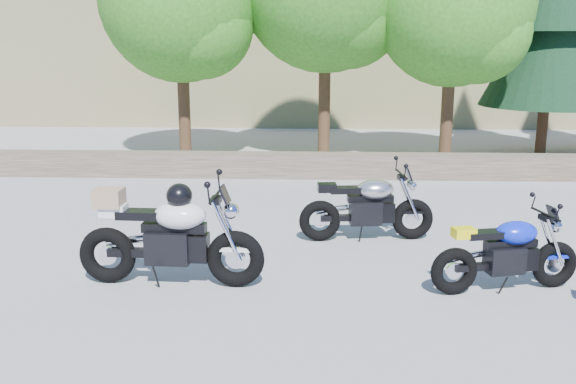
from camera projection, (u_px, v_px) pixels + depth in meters
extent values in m
plane|color=gray|center=(269.00, 266.00, 8.28)|extent=(90.00, 90.00, 0.00)
cube|color=#4C4232|center=(287.00, 165.00, 13.57)|extent=(22.00, 0.55, 0.50)
cylinder|color=#382314|center=(184.00, 98.00, 15.02)|extent=(0.28, 0.28, 3.02)
sphere|color=#286B17|center=(201.00, 26.00, 14.33)|extent=(2.38, 2.38, 2.38)
cylinder|color=#382314|center=(324.00, 89.00, 15.24)|extent=(0.28, 0.28, 3.36)
sphere|color=#286B17|center=(348.00, 10.00, 14.51)|extent=(2.64, 2.64, 2.64)
cylinder|color=#382314|center=(448.00, 102.00, 14.60)|extent=(0.28, 0.28, 2.91)
sphere|color=#286B17|center=(453.00, 2.00, 14.09)|extent=(3.54, 3.54, 3.54)
sphere|color=#286B17|center=(478.00, 31.00, 13.92)|extent=(2.29, 2.29, 2.29)
cylinder|color=#382314|center=(543.00, 113.00, 15.75)|extent=(0.26, 0.26, 2.16)
cone|color=black|center=(551.00, 38.00, 15.33)|extent=(3.17, 3.17, 3.24)
torus|color=black|center=(413.00, 219.00, 9.34)|extent=(0.62, 0.21, 0.60)
torus|color=black|center=(320.00, 221.00, 9.26)|extent=(0.62, 0.21, 0.60)
cylinder|color=silver|center=(413.00, 219.00, 9.34)|extent=(0.21, 0.06, 0.21)
cylinder|color=silver|center=(320.00, 221.00, 9.26)|extent=(0.21, 0.06, 0.21)
cube|color=black|center=(365.00, 212.00, 9.27)|extent=(0.48, 0.33, 0.34)
cube|color=black|center=(370.00, 198.00, 9.23)|extent=(0.67, 0.22, 0.09)
ellipsoid|color=#B3B3B8|center=(375.00, 189.00, 9.20)|extent=(0.58, 0.42, 0.29)
cube|color=black|center=(346.00, 190.00, 9.18)|extent=(0.49, 0.26, 0.09)
cube|color=black|center=(327.00, 188.00, 9.15)|extent=(0.28, 0.22, 0.12)
cylinder|color=black|center=(402.00, 174.00, 9.18)|extent=(0.09, 0.62, 0.03)
sphere|color=silver|center=(412.00, 185.00, 9.22)|extent=(0.17, 0.17, 0.17)
torus|color=black|center=(236.00, 259.00, 7.54)|extent=(0.70, 0.20, 0.69)
torus|color=black|center=(108.00, 255.00, 7.67)|extent=(0.70, 0.20, 0.69)
cylinder|color=silver|center=(236.00, 259.00, 7.54)|extent=(0.24, 0.05, 0.24)
cylinder|color=silver|center=(108.00, 255.00, 7.67)|extent=(0.24, 0.05, 0.24)
cube|color=black|center=(169.00, 247.00, 7.57)|extent=(0.53, 0.35, 0.39)
cube|color=black|center=(174.00, 227.00, 7.51)|extent=(0.76, 0.21, 0.11)
ellipsoid|color=silver|center=(180.00, 215.00, 7.47)|extent=(0.64, 0.44, 0.33)
cube|color=black|center=(140.00, 214.00, 7.51)|extent=(0.55, 0.26, 0.10)
cube|color=silver|center=(113.00, 210.00, 7.53)|extent=(0.31, 0.23, 0.14)
cylinder|color=black|center=(216.00, 195.00, 7.38)|extent=(0.07, 0.71, 0.03)
sphere|color=silver|center=(231.00, 211.00, 7.40)|extent=(0.19, 0.19, 0.19)
ellipsoid|color=black|center=(179.00, 196.00, 7.41)|extent=(0.32, 0.33, 0.29)
cube|color=#8E7052|center=(109.00, 198.00, 7.49)|extent=(0.33, 0.29, 0.22)
torus|color=black|center=(554.00, 264.00, 7.54)|extent=(0.58, 0.26, 0.56)
torus|color=black|center=(454.00, 271.00, 7.32)|extent=(0.58, 0.26, 0.56)
cylinder|color=silver|center=(554.00, 264.00, 7.54)|extent=(0.20, 0.08, 0.19)
cylinder|color=silver|center=(454.00, 271.00, 7.32)|extent=(0.20, 0.08, 0.19)
cube|color=black|center=(504.00, 259.00, 7.40)|extent=(0.47, 0.35, 0.31)
cube|color=black|center=(510.00, 243.00, 7.37)|extent=(0.63, 0.27, 0.09)
ellipsoid|color=#0D21CC|center=(516.00, 233.00, 7.35)|extent=(0.56, 0.44, 0.27)
cube|color=black|center=(485.00, 234.00, 7.28)|extent=(0.47, 0.28, 0.08)
cube|color=yellow|center=(464.00, 233.00, 7.23)|extent=(0.28, 0.22, 0.11)
cylinder|color=black|center=(546.00, 214.00, 7.36)|extent=(0.15, 0.57, 0.03)
sphere|color=silver|center=(556.00, 226.00, 7.42)|extent=(0.16, 0.16, 0.16)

